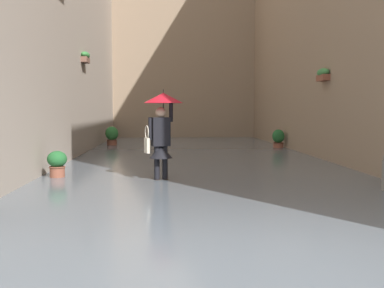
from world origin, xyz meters
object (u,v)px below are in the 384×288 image
Objects in this scene: potted_plant_far_right at (57,164)px; person_wading at (162,122)px; potted_plant_mid_right at (112,136)px; potted_plant_mid_left at (278,139)px.

person_wading is at bearing 168.49° from potted_plant_far_right.
potted_plant_mid_right reaches higher than potted_plant_far_right.
potted_plant_mid_right is at bearing -90.79° from potted_plant_far_right.
person_wading is at bearing 61.75° from potted_plant_mid_left.
potted_plant_mid_right is 1.08× the size of potted_plant_mid_left.
potted_plant_far_right is 9.54m from potted_plant_mid_right.
potted_plant_far_right is at bearing -11.51° from person_wading.
potted_plant_mid_right is (-0.13, -9.54, 0.10)m from potted_plant_far_right.
potted_plant_mid_right is 6.89m from potted_plant_mid_left.
potted_plant_mid_left is (-6.82, -7.87, 0.05)m from potted_plant_far_right.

